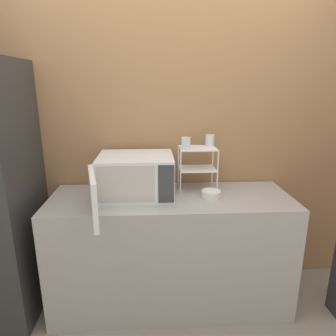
{
  "coord_description": "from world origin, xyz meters",
  "views": [
    {
      "loc": [
        -0.14,
        -1.78,
        1.73
      ],
      "look_at": [
        -0.02,
        0.35,
        1.12
      ],
      "focal_mm": 32.0,
      "sensor_mm": 36.0,
      "label": 1
    }
  ],
  "objects_px": {
    "dish_rack": "(197,159)",
    "glass_front_left": "(186,143)",
    "glass_back_right": "(210,140)",
    "bowl": "(211,194)",
    "microwave": "(134,176)"
  },
  "relations": [
    {
      "from": "dish_rack",
      "to": "glass_front_left",
      "type": "bearing_deg",
      "value": -151.55
    },
    {
      "from": "glass_front_left",
      "to": "glass_back_right",
      "type": "height_order",
      "value": "same"
    },
    {
      "from": "glass_front_left",
      "to": "glass_back_right",
      "type": "distance_m",
      "value": 0.23
    },
    {
      "from": "glass_back_right",
      "to": "bowl",
      "type": "bearing_deg",
      "value": -95.78
    },
    {
      "from": "glass_front_left",
      "to": "dish_rack",
      "type": "bearing_deg",
      "value": 28.45
    },
    {
      "from": "dish_rack",
      "to": "bowl",
      "type": "relative_size",
      "value": 2.41
    },
    {
      "from": "microwave",
      "to": "bowl",
      "type": "relative_size",
      "value": 6.07
    },
    {
      "from": "dish_rack",
      "to": "bowl",
      "type": "xyz_separation_m",
      "value": [
        0.08,
        -0.19,
        -0.22
      ]
    },
    {
      "from": "glass_back_right",
      "to": "bowl",
      "type": "height_order",
      "value": "glass_back_right"
    },
    {
      "from": "dish_rack",
      "to": "glass_back_right",
      "type": "relative_size",
      "value": 3.8
    },
    {
      "from": "microwave",
      "to": "glass_front_left",
      "type": "height_order",
      "value": "glass_front_left"
    },
    {
      "from": "dish_rack",
      "to": "glass_front_left",
      "type": "distance_m",
      "value": 0.18
    },
    {
      "from": "bowl",
      "to": "dish_rack",
      "type": "bearing_deg",
      "value": 112.42
    },
    {
      "from": "bowl",
      "to": "microwave",
      "type": "bearing_deg",
      "value": 172.8
    },
    {
      "from": "dish_rack",
      "to": "bowl",
      "type": "height_order",
      "value": "dish_rack"
    }
  ]
}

